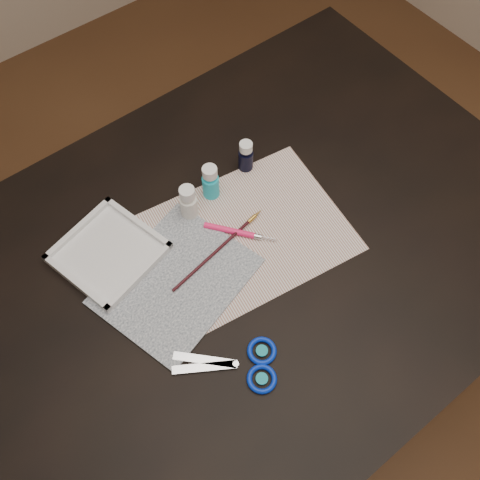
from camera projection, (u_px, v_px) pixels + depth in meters
ground at (240, 366)px, 1.71m from camera, size 3.50×3.50×0.02m
table at (240, 322)px, 1.38m from camera, size 1.30×0.90×0.75m
paper at (246, 234)px, 1.08m from camera, size 0.43×0.35×0.00m
canvas at (176, 281)px, 1.02m from camera, size 0.33×0.29×0.00m
paint_bottle_white at (188, 202)px, 1.06m from camera, size 0.04×0.04×0.09m
paint_bottle_cyan at (210, 182)px, 1.09m from camera, size 0.04×0.04×0.09m
paint_bottle_navy at (246, 156)px, 1.13m from camera, size 0.04×0.04×0.08m
paintbrush at (219, 248)px, 1.05m from camera, size 0.25×0.05×0.01m
craft_knife at (241, 233)px, 1.07m from camera, size 0.10×0.13×0.01m
scissors at (226, 368)px, 0.93m from camera, size 0.23×0.20×0.01m
palette_tray at (109, 253)px, 1.04m from camera, size 0.22×0.22×0.02m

